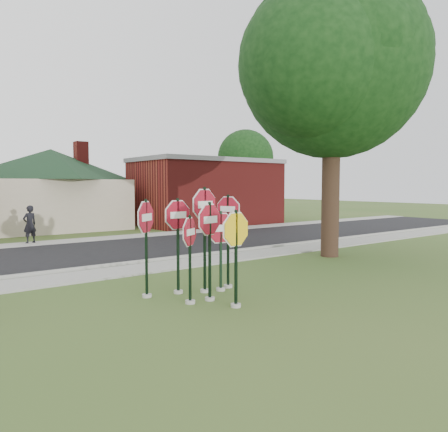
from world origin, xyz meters
TOP-DOWN VIEW (x-y plane):
  - ground at (0.00, 0.00)m, footprint 120.00×120.00m
  - sidewalk_near at (0.00, 5.50)m, footprint 60.00×1.60m
  - road at (0.00, 10.00)m, footprint 60.00×7.00m
  - sidewalk_far at (0.00, 14.30)m, footprint 60.00×1.60m
  - curb at (0.00, 6.50)m, footprint 60.00×0.20m
  - stop_sign_center at (-0.22, 0.93)m, footprint 1.06×0.29m
  - stop_sign_yellow at (-0.08, 0.07)m, footprint 1.13×0.24m
  - stop_sign_left at (-0.76, 0.98)m, footprint 0.83×0.55m
  - stop_sign_right at (0.59, 1.56)m, footprint 1.14×0.24m
  - stop_sign_back_right at (0.16, 1.68)m, footprint 1.14×0.24m
  - stop_sign_back_left at (-0.47, 2.01)m, footprint 1.08×0.24m
  - stop_sign_far_right at (0.97, 1.72)m, footprint 0.43×0.88m
  - stop_sign_far_left at (-1.31, 2.14)m, footprint 0.93×0.70m
  - building_house at (2.00, 22.00)m, footprint 11.60×11.60m
  - building_brick at (12.00, 18.50)m, footprint 10.20×6.20m
  - oak_tree at (7.50, 3.50)m, footprint 10.84×10.24m
  - bg_tree_right at (22.00, 26.00)m, footprint 5.60×5.60m
  - pedestrian at (-1.16, 14.58)m, footprint 0.76×0.61m

SIDE VIEW (x-z plane):
  - ground at x=0.00m, z-range 0.00..0.00m
  - road at x=0.00m, z-range 0.00..0.04m
  - sidewalk_near at x=0.00m, z-range 0.00..0.06m
  - sidewalk_far at x=0.00m, z-range 0.00..0.06m
  - curb at x=0.00m, z-range 0.00..0.14m
  - pedestrian at x=-1.16m, z-range 0.06..1.88m
  - stop_sign_left at x=-0.76m, z-range 0.22..2.44m
  - stop_sign_right at x=0.59m, z-range 0.25..2.52m
  - stop_sign_yellow at x=-0.08m, z-range 0.27..2.66m
  - stop_sign_center at x=-0.22m, z-range 0.31..2.86m
  - stop_sign_back_left at x=-0.47m, z-range 0.32..2.94m
  - stop_sign_far_left at x=-1.31m, z-range 0.33..2.95m
  - stop_sign_far_right at x=0.97m, z-range 0.31..2.98m
  - stop_sign_back_right at x=0.16m, z-range 0.41..3.33m
  - building_brick at x=12.00m, z-range 0.03..4.78m
  - building_house at x=2.00m, z-range 0.55..6.75m
  - bg_tree_right at x=22.00m, z-range 1.38..9.78m
  - oak_tree at x=7.50m, z-range 1.93..13.07m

